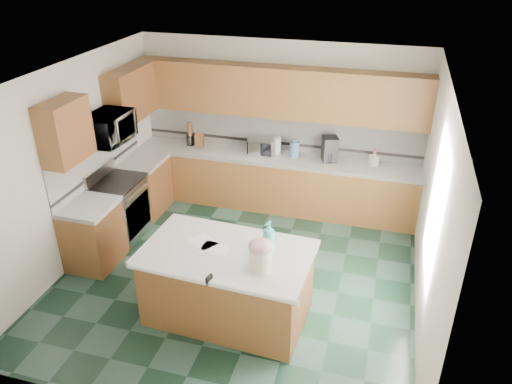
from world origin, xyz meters
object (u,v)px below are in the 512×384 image
(treat_jar, at_px, (260,259))
(toaster_oven, at_px, (261,146))
(coffee_maker, at_px, (330,149))
(island_base, at_px, (228,286))
(soap_bottle_island, at_px, (269,237))
(island_top, at_px, (227,253))
(knife_block, at_px, (200,140))

(treat_jar, height_order, toaster_oven, toaster_oven)
(treat_jar, height_order, coffee_maker, coffee_maker)
(island_base, distance_m, coffee_maker, 3.02)
(treat_jar, distance_m, soap_bottle_island, 0.33)
(island_top, relative_size, soap_bottle_island, 4.82)
(treat_jar, height_order, soap_bottle_island, soap_bottle_island)
(knife_block, distance_m, coffee_maker, 2.18)
(soap_bottle_island, bearing_deg, treat_jar, -73.43)
(knife_block, bearing_deg, island_base, -69.97)
(soap_bottle_island, bearing_deg, island_top, -149.55)
(coffee_maker, bearing_deg, island_top, -125.03)
(soap_bottle_island, distance_m, toaster_oven, 2.83)
(island_base, distance_m, treat_jar, 0.80)
(island_base, xyz_separation_m, treat_jar, (0.46, -0.22, 0.61))
(knife_block, xyz_separation_m, toaster_oven, (1.07, 0.00, 0.01))
(treat_jar, bearing_deg, island_top, 147.76)
(island_base, height_order, island_top, island_top)
(island_top, height_order, toaster_oven, toaster_oven)
(treat_jar, relative_size, toaster_oven, 0.57)
(island_top, distance_m, coffee_maker, 2.95)
(island_base, bearing_deg, island_top, 0.00)
(island_top, height_order, coffee_maker, coffee_maker)
(island_base, bearing_deg, treat_jar, -22.27)
(coffee_maker, bearing_deg, island_base, -125.03)
(treat_jar, xyz_separation_m, knife_block, (-1.88, 3.03, -0.00))
(soap_bottle_island, bearing_deg, coffee_maker, 102.06)
(island_top, xyz_separation_m, toaster_oven, (-0.36, 2.81, 0.16))
(island_base, xyz_separation_m, coffee_maker, (0.75, 2.84, 0.68))
(treat_jar, bearing_deg, island_base, 147.76)
(soap_bottle_island, height_order, toaster_oven, soap_bottle_island)
(island_base, height_order, knife_block, knife_block)
(island_top, bearing_deg, soap_bottle_island, 15.61)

